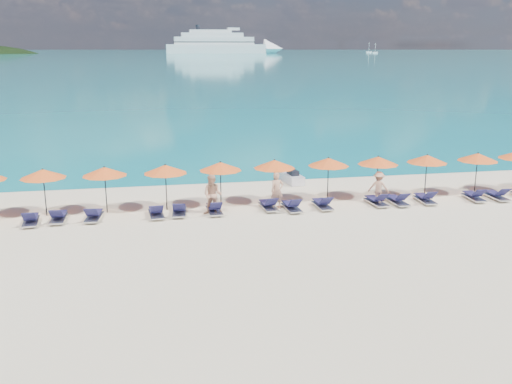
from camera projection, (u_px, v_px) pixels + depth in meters
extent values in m
plane|color=beige|center=(269.00, 238.00, 23.69)|extent=(1400.00, 1400.00, 0.00)
cube|color=#1FA9B2|center=(150.00, 52.00, 651.65)|extent=(1600.00, 1300.00, 0.01)
cube|color=white|center=(216.00, 49.00, 543.52)|extent=(94.08, 17.36, 8.55)
cone|color=white|center=(274.00, 49.00, 553.51)|extent=(18.86, 18.86, 18.81)
cube|color=white|center=(214.00, 41.00, 541.30)|extent=(75.27, 14.74, 6.84)
cube|color=white|center=(212.00, 35.00, 539.71)|extent=(58.34, 12.98, 4.27)
cube|color=white|center=(210.00, 31.00, 538.56)|extent=(39.52, 10.37, 2.99)
cube|color=black|center=(214.00, 42.00, 541.62)|extent=(76.21, 14.91, 0.77)
cube|color=black|center=(214.00, 39.00, 540.87)|extent=(74.33, 14.57, 0.77)
cylinder|color=black|center=(198.00, 27.00, 535.61)|extent=(3.76, 3.76, 4.70)
cube|color=white|center=(369.00, 52.00, 593.29)|extent=(5.92, 1.97, 1.58)
cylinder|color=white|center=(369.00, 47.00, 592.00)|extent=(0.36, 0.36, 9.86)
cube|color=white|center=(375.00, 53.00, 561.07)|extent=(5.33, 1.78, 1.42)
cylinder|color=white|center=(375.00, 48.00, 559.92)|extent=(0.32, 0.32, 8.88)
cube|color=silver|center=(292.00, 178.00, 33.11)|extent=(1.06, 2.23, 0.49)
cube|color=black|center=(293.00, 173.00, 32.86)|extent=(0.55, 0.94, 0.31)
cylinder|color=black|center=(289.00, 168.00, 33.48)|extent=(0.50, 0.11, 0.05)
imported|color=tan|center=(277.00, 191.00, 27.67)|extent=(0.72, 0.53, 1.81)
imported|color=tan|center=(213.00, 195.00, 26.66)|extent=(1.07, 0.86, 1.92)
imported|color=tan|center=(379.00, 187.00, 28.79)|extent=(1.15, 0.91, 1.61)
cylinder|color=black|center=(45.00, 193.00, 26.49)|extent=(0.05, 0.05, 2.20)
cone|color=orange|center=(43.00, 174.00, 26.26)|extent=(2.10, 2.10, 0.42)
sphere|color=black|center=(42.00, 169.00, 26.20)|extent=(0.08, 0.08, 0.08)
cylinder|color=black|center=(106.00, 190.00, 26.96)|extent=(0.05, 0.05, 2.20)
cone|color=orange|center=(104.00, 171.00, 26.73)|extent=(2.10, 2.10, 0.42)
sphere|color=black|center=(104.00, 167.00, 26.68)|extent=(0.08, 0.08, 0.08)
cylinder|color=black|center=(166.00, 188.00, 27.44)|extent=(0.05, 0.05, 2.20)
cone|color=orange|center=(165.00, 169.00, 27.21)|extent=(2.10, 2.10, 0.42)
sphere|color=black|center=(165.00, 165.00, 27.15)|extent=(0.08, 0.08, 0.08)
cylinder|color=black|center=(221.00, 184.00, 28.08)|extent=(0.05, 0.05, 2.20)
cone|color=orange|center=(220.00, 166.00, 27.85)|extent=(2.10, 2.10, 0.42)
sphere|color=black|center=(220.00, 162.00, 27.80)|extent=(0.08, 0.08, 0.08)
cylinder|color=black|center=(274.00, 182.00, 28.60)|extent=(0.05, 0.05, 2.20)
cone|color=orange|center=(274.00, 164.00, 28.37)|extent=(2.10, 2.10, 0.42)
sphere|color=black|center=(274.00, 160.00, 28.31)|extent=(0.08, 0.08, 0.08)
cylinder|color=black|center=(328.00, 180.00, 29.13)|extent=(0.05, 0.05, 2.20)
cone|color=orange|center=(329.00, 162.00, 28.90)|extent=(2.10, 2.10, 0.42)
sphere|color=black|center=(329.00, 158.00, 28.84)|extent=(0.08, 0.08, 0.08)
cylinder|color=black|center=(377.00, 178.00, 29.47)|extent=(0.05, 0.05, 2.20)
cone|color=orange|center=(378.00, 160.00, 29.24)|extent=(2.10, 2.10, 0.42)
sphere|color=black|center=(378.00, 156.00, 29.18)|extent=(0.08, 0.08, 0.08)
cylinder|color=black|center=(426.00, 176.00, 29.90)|extent=(0.05, 0.05, 2.20)
cone|color=orange|center=(427.00, 159.00, 29.67)|extent=(2.10, 2.10, 0.42)
sphere|color=black|center=(427.00, 155.00, 29.61)|extent=(0.08, 0.08, 0.08)
cylinder|color=black|center=(476.00, 174.00, 30.37)|extent=(0.05, 0.05, 2.20)
cone|color=orange|center=(478.00, 157.00, 30.14)|extent=(2.10, 2.10, 0.42)
sphere|color=black|center=(478.00, 153.00, 30.09)|extent=(0.08, 0.08, 0.08)
cube|color=silver|center=(31.00, 221.00, 25.40)|extent=(0.76, 1.75, 0.06)
cube|color=#1D1C4A|center=(31.00, 216.00, 25.60)|extent=(0.64, 1.14, 0.04)
cube|color=#1D1C4A|center=(29.00, 216.00, 24.79)|extent=(0.59, 0.58, 0.43)
cube|color=silver|center=(59.00, 218.00, 25.83)|extent=(0.65, 1.71, 0.06)
cube|color=#1D1C4A|center=(59.00, 214.00, 26.03)|extent=(0.57, 1.11, 0.04)
cube|color=#1D1C4A|center=(56.00, 213.00, 25.20)|extent=(0.56, 0.55, 0.43)
cube|color=silver|center=(94.00, 217.00, 26.04)|extent=(0.79, 1.75, 0.06)
cube|color=#1D1C4A|center=(95.00, 212.00, 26.24)|extent=(0.66, 1.15, 0.04)
cube|color=#1D1C4A|center=(91.00, 212.00, 25.40)|extent=(0.60, 0.59, 0.43)
cube|color=silver|center=(156.00, 214.00, 26.51)|extent=(0.75, 1.74, 0.06)
cube|color=#1D1C4A|center=(156.00, 209.00, 26.71)|extent=(0.63, 1.14, 0.04)
cube|color=#1D1C4A|center=(157.00, 209.00, 25.90)|extent=(0.59, 0.58, 0.43)
cube|color=silver|center=(179.00, 212.00, 26.83)|extent=(0.78, 1.75, 0.06)
cube|color=#1D1C4A|center=(179.00, 207.00, 27.03)|extent=(0.65, 1.15, 0.04)
cube|color=#1D1C4A|center=(179.00, 207.00, 26.19)|extent=(0.60, 0.59, 0.43)
cube|color=silver|center=(214.00, 211.00, 27.05)|extent=(0.68, 1.72, 0.06)
cube|color=#1D1C4A|center=(213.00, 206.00, 27.25)|extent=(0.59, 1.12, 0.04)
cube|color=#1D1C4A|center=(216.00, 205.00, 26.43)|extent=(0.57, 0.55, 0.43)
cube|color=silver|center=(268.00, 207.00, 27.70)|extent=(0.74, 1.74, 0.06)
cube|color=#1D1C4A|center=(267.00, 202.00, 27.89)|extent=(0.63, 1.14, 0.04)
cube|color=#1D1C4A|center=(272.00, 202.00, 27.08)|extent=(0.59, 0.58, 0.43)
cube|color=silver|center=(291.00, 208.00, 27.53)|extent=(0.72, 1.73, 0.06)
cube|color=#1D1C4A|center=(290.00, 203.00, 27.72)|extent=(0.62, 1.13, 0.04)
cube|color=#1D1C4A|center=(295.00, 203.00, 26.91)|extent=(0.58, 0.57, 0.43)
cube|color=silver|center=(322.00, 206.00, 27.90)|extent=(0.68, 1.72, 0.06)
cube|color=#1D1C4A|center=(321.00, 201.00, 28.10)|extent=(0.59, 1.12, 0.04)
cube|color=#1D1C4A|center=(326.00, 200.00, 27.28)|extent=(0.57, 0.56, 0.43)
cube|color=silver|center=(376.00, 202.00, 28.47)|extent=(0.77, 1.75, 0.06)
cube|color=#1D1C4A|center=(374.00, 198.00, 28.67)|extent=(0.65, 1.14, 0.04)
cube|color=#1D1C4A|center=(382.00, 197.00, 27.86)|extent=(0.60, 0.58, 0.43)
cube|color=silver|center=(397.00, 202.00, 28.59)|extent=(0.71, 1.73, 0.06)
cube|color=#1D1C4A|center=(395.00, 197.00, 28.78)|extent=(0.61, 1.13, 0.04)
cube|color=#1D1C4A|center=(403.00, 197.00, 27.96)|extent=(0.58, 0.56, 0.43)
cube|color=silver|center=(425.00, 200.00, 28.91)|extent=(0.67, 1.72, 0.06)
cube|color=#1D1C4A|center=(423.00, 196.00, 29.11)|extent=(0.58, 1.12, 0.04)
cube|color=#1D1C4A|center=(430.00, 195.00, 28.28)|extent=(0.57, 0.55, 0.43)
cube|color=silver|center=(474.00, 198.00, 29.37)|extent=(0.75, 1.74, 0.06)
cube|color=#1D1C4A|center=(472.00, 193.00, 29.57)|extent=(0.63, 1.14, 0.04)
cube|color=#1D1C4A|center=(480.00, 193.00, 28.74)|extent=(0.59, 0.58, 0.43)
cube|color=silver|center=(496.00, 197.00, 29.52)|extent=(0.65, 1.71, 0.06)
cube|color=#1D1C4A|center=(494.00, 193.00, 29.72)|extent=(0.57, 1.11, 0.04)
cube|color=#1D1C4A|center=(503.00, 192.00, 28.90)|extent=(0.56, 0.55, 0.43)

